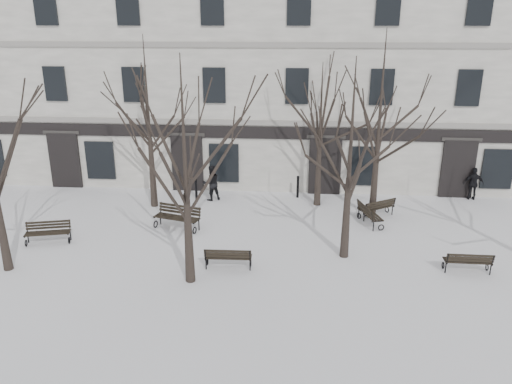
# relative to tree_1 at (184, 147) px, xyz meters

# --- Properties ---
(ground) EXTENTS (100.00, 100.00, 0.00)m
(ground) POSITION_rel_tree_1_xyz_m (1.44, 1.54, -4.68)
(ground) COLOR white
(ground) RESTS_ON ground
(building) EXTENTS (40.40, 10.20, 11.40)m
(building) POSITION_rel_tree_1_xyz_m (1.44, 14.50, 0.83)
(building) COLOR silver
(building) RESTS_ON ground
(tree_1) EXTENTS (5.24, 5.24, 7.49)m
(tree_1) POSITION_rel_tree_1_xyz_m (0.00, 0.00, 0.00)
(tree_1) COLOR black
(tree_1) RESTS_ON ground
(tree_2) EXTENTS (5.10, 5.10, 7.28)m
(tree_2) POSITION_rel_tree_1_xyz_m (5.36, 2.31, -0.13)
(tree_2) COLOR black
(tree_2) RESTS_ON ground
(tree_4) EXTENTS (5.49, 5.49, 7.84)m
(tree_4) POSITION_rel_tree_1_xyz_m (-3.19, 7.02, 0.22)
(tree_4) COLOR black
(tree_4) RESTS_ON ground
(tree_5) EXTENTS (4.66, 4.66, 6.66)m
(tree_5) POSITION_rel_tree_1_xyz_m (4.54, 7.80, -0.52)
(tree_5) COLOR black
(tree_5) RESTS_ON ground
(tree_6) EXTENTS (5.68, 5.68, 8.11)m
(tree_6) POSITION_rel_tree_1_xyz_m (6.93, 6.32, 0.39)
(tree_6) COLOR black
(tree_6) RESTS_ON ground
(bench_0) EXTENTS (1.79, 1.01, 0.86)m
(bench_0) POSITION_rel_tree_1_xyz_m (-6.25, 2.60, -4.22)
(bench_0) COLOR black
(bench_0) RESTS_ON ground
(bench_1) EXTENTS (1.67, 0.65, 0.83)m
(bench_1) POSITION_rel_tree_1_xyz_m (1.16, 0.99, -4.23)
(bench_1) COLOR black
(bench_1) RESTS_ON ground
(bench_2) EXTENTS (1.61, 0.60, 0.80)m
(bench_2) POSITION_rel_tree_1_xyz_m (9.55, 1.37, -4.25)
(bench_2) COLOR black
(bench_2) RESTS_ON ground
(bench_3) EXTENTS (2.07, 1.23, 0.99)m
(bench_3) POSITION_rel_tree_1_xyz_m (-1.45, 4.43, -4.14)
(bench_3) COLOR black
(bench_3) RESTS_ON ground
(bench_4) EXTENTS (1.76, 1.43, 0.87)m
(bench_4) POSITION_rel_tree_1_xyz_m (7.16, 6.40, -4.21)
(bench_4) COLOR black
(bench_4) RESTS_ON ground
(bench_5) EXTENTS (1.05, 1.82, 0.87)m
(bench_5) POSITION_rel_tree_1_xyz_m (6.68, 5.62, -4.21)
(bench_5) COLOR black
(bench_5) RESTS_ON ground
(bollard_a) EXTENTS (0.15, 0.15, 1.13)m
(bollard_a) POSITION_rel_tree_1_xyz_m (-1.38, 8.12, -4.08)
(bollard_a) COLOR black
(bollard_a) RESTS_ON ground
(bollard_b) EXTENTS (0.14, 0.14, 1.13)m
(bollard_b) POSITION_rel_tree_1_xyz_m (3.61, 8.77, -4.08)
(bollard_b) COLOR black
(bollard_b) RESTS_ON ground
(pedestrian_b) EXTENTS (1.08, 1.01, 1.76)m
(pedestrian_b) POSITION_rel_tree_1_xyz_m (-0.61, 8.06, -4.68)
(pedestrian_b) COLOR black
(pedestrian_b) RESTS_ON ground
(pedestrian_c) EXTENTS (0.99, 0.49, 1.63)m
(pedestrian_c) POSITION_rel_tree_1_xyz_m (12.19, 9.17, -4.68)
(pedestrian_c) COLOR black
(pedestrian_c) RESTS_ON ground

